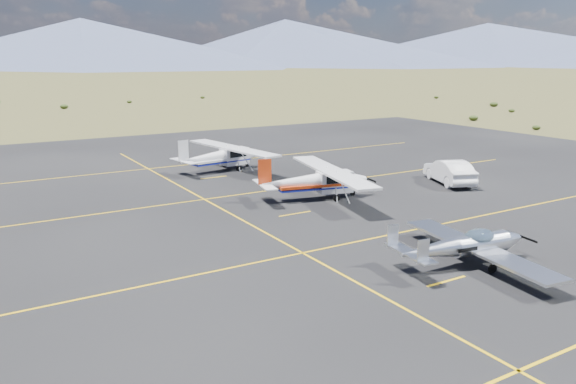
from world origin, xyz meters
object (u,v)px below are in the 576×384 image
object	(u,v)px
aircraft_plain	(221,156)
aircraft_cessna	(316,180)
sedan	(449,171)
aircraft_low_wing	(466,246)

from	to	relation	value
aircraft_plain	aircraft_cessna	bearing A→B (deg)	-91.90
aircraft_cessna	sedan	size ratio (longest dim) A/B	2.10
aircraft_cessna	aircraft_plain	xyz separation A→B (m)	(-1.29, 10.79, -0.01)
aircraft_low_wing	aircraft_plain	xyz separation A→B (m)	(-0.43, 23.13, 0.29)
aircraft_cessna	sedan	xyz separation A→B (m)	(10.12, -1.02, -0.34)
aircraft_low_wing	sedan	size ratio (longest dim) A/B	1.69
sedan	aircraft_plain	bearing A→B (deg)	-24.43
aircraft_low_wing	aircraft_plain	bearing A→B (deg)	98.86
aircraft_low_wing	aircraft_cessna	distance (m)	12.37
aircraft_low_wing	sedan	bearing A→B (deg)	53.63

